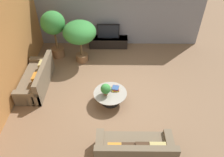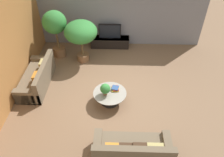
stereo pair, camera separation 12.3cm
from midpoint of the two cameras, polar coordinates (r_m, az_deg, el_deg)
The scene contains 13 objects.
ground_plane at distance 7.50m, azimuth -0.08°, elevation -3.56°, with size 24.00×24.00×0.00m, color brown.
back_wall_stone at distance 9.42m, azimuth 0.14°, elevation 17.20°, with size 7.40×0.12×3.00m, color gray.
side_wall_left at distance 7.49m, azimuth -26.03°, elevation 6.35°, with size 0.12×7.40×3.00m, color #B2753D.
media_console at distance 9.72m, azimuth -1.31°, elevation 9.52°, with size 1.68×0.50×0.43m.
television at distance 9.46m, azimuth -1.36°, elevation 12.21°, with size 0.94×0.13×0.64m.
coffee_table at distance 6.97m, azimuth -0.98°, elevation -4.48°, with size 1.06×1.06×0.41m.
couch_by_wall at distance 8.03m, azimuth -19.43°, elevation -0.15°, with size 0.84×2.03×0.84m.
couch_near_entry at distance 5.77m, azimuth 5.27°, elevation -18.13°, with size 1.95×0.84×0.84m.
potted_palm_tall at distance 8.83m, azimuth -15.44°, elevation 12.96°, with size 0.91×0.91×1.93m.
potted_palm_corner at distance 8.39m, azimuth -8.88°, elevation 11.53°, with size 1.24×1.24×1.69m.
potted_plant_tabletop at distance 6.68m, azimuth -2.20°, elevation -2.77°, with size 0.32×0.32×0.40m.
book_stack at distance 6.98m, azimuth 0.42°, elevation -2.59°, with size 0.25×0.29×0.09m.
remote_black at distance 7.11m, azimuth -2.70°, elevation -2.00°, with size 0.04×0.16×0.02m, color black.
Camera 1 is at (0.00, -5.41, 5.19)m, focal length 35.00 mm.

